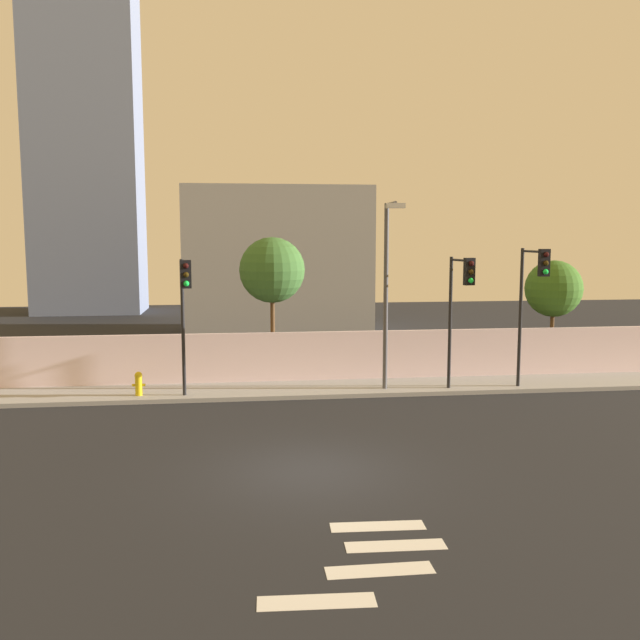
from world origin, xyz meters
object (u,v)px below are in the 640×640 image
object	(u,v)px
roadside_tree_leftmost	(272,270)
traffic_light_right	(533,287)
traffic_light_left	(460,294)
fire_hydrant	(139,383)
street_lamp_curbside	(387,281)
roadside_tree_midleft	(554,289)
traffic_light_center	(184,298)

from	to	relation	value
roadside_tree_leftmost	traffic_light_right	bearing A→B (deg)	-23.41
traffic_light_left	fire_hydrant	world-z (taller)	traffic_light_left
street_lamp_curbside	roadside_tree_midleft	size ratio (longest dim) A/B	1.42
traffic_light_right	fire_hydrant	size ratio (longest dim) A/B	6.08
fire_hydrant	traffic_light_center	bearing A→B (deg)	-21.26
traffic_light_center	traffic_light_right	bearing A→B (deg)	-1.60
traffic_light_left	street_lamp_curbside	bearing A→B (deg)	164.58
traffic_light_left	street_lamp_curbside	size ratio (longest dim) A/B	0.72
traffic_light_right	roadside_tree_midleft	bearing A→B (deg)	55.59
traffic_light_center	roadside_tree_midleft	size ratio (longest dim) A/B	1.01
street_lamp_curbside	fire_hydrant	xyz separation A→B (m)	(-8.44, 0.17, -3.37)
traffic_light_center	street_lamp_curbside	world-z (taller)	street_lamp_curbside
roadside_tree_midleft	fire_hydrant	bearing A→B (deg)	-170.06
street_lamp_curbside	traffic_light_left	bearing A→B (deg)	-15.42
roadside_tree_leftmost	roadside_tree_midleft	distance (m)	11.24
roadside_tree_leftmost	traffic_light_center	bearing A→B (deg)	-131.61
traffic_light_left	roadside_tree_leftmost	xyz separation A→B (m)	(-6.16, 3.61, 0.65)
traffic_light_right	street_lamp_curbside	xyz separation A→B (m)	(-4.87, 0.79, 0.22)
traffic_light_left	street_lamp_curbside	distance (m)	2.51
traffic_light_left	traffic_light_right	size ratio (longest dim) A/B	0.94
traffic_light_left	roadside_tree_leftmost	distance (m)	7.17
traffic_light_center	roadside_tree_leftmost	world-z (taller)	roadside_tree_leftmost
street_lamp_curbside	roadside_tree_midleft	world-z (taller)	street_lamp_curbside
fire_hydrant	roadside_tree_midleft	bearing A→B (deg)	9.94
traffic_light_left	fire_hydrant	xyz separation A→B (m)	(-10.82, 0.82, -2.94)
traffic_light_left	traffic_light_center	world-z (taller)	traffic_light_left
traffic_light_center	traffic_light_right	size ratio (longest dim) A/B	0.93
roadside_tree_midleft	traffic_light_right	bearing A→B (deg)	-124.41
traffic_light_center	traffic_light_left	bearing A→B (deg)	-1.18
traffic_light_right	roadside_tree_leftmost	world-z (taller)	roadside_tree_leftmost
traffic_light_center	roadside_tree_leftmost	distance (m)	4.62
traffic_light_center	traffic_light_right	xyz separation A→B (m)	(11.68, -0.33, 0.26)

